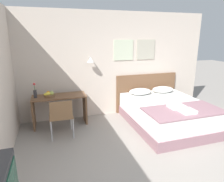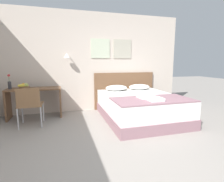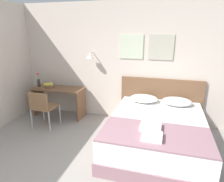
% 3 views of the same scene
% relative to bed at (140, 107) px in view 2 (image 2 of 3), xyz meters
% --- Properties ---
extents(ground_plane, '(24.00, 24.00, 0.00)m').
position_rel_bed_xyz_m(ground_plane, '(-1.05, -1.81, -0.28)').
color(ground_plane, gray).
extents(wall_back, '(5.36, 0.31, 2.65)m').
position_rel_bed_xyz_m(wall_back, '(-1.04, 1.13, 1.05)').
color(wall_back, beige).
rests_on(wall_back, ground_plane).
extents(bed, '(1.66, 2.08, 0.57)m').
position_rel_bed_xyz_m(bed, '(0.00, 0.00, 0.00)').
color(bed, gray).
rests_on(bed, ground_plane).
extents(headboard, '(1.78, 0.06, 1.03)m').
position_rel_bed_xyz_m(headboard, '(0.00, 1.07, 0.23)').
color(headboard, brown).
rests_on(headboard, ground_plane).
extents(pillow_left, '(0.59, 0.43, 0.15)m').
position_rel_bed_xyz_m(pillow_left, '(-0.34, 0.77, 0.36)').
color(pillow_left, white).
rests_on(pillow_left, bed).
extents(pillow_right, '(0.59, 0.43, 0.15)m').
position_rel_bed_xyz_m(pillow_right, '(0.34, 0.77, 0.36)').
color(pillow_right, white).
rests_on(pillow_right, bed).
extents(throw_blanket, '(1.61, 0.83, 0.02)m').
position_rel_bed_xyz_m(throw_blanket, '(0.00, -0.60, 0.30)').
color(throw_blanket, gray).
rests_on(throw_blanket, bed).
extents(folded_towel_near_foot, '(0.32, 0.28, 0.06)m').
position_rel_bed_xyz_m(folded_towel_near_foot, '(-0.08, -0.46, 0.34)').
color(folded_towel_near_foot, white).
rests_on(folded_towel_near_foot, throw_blanket).
extents(folded_towel_mid_bed, '(0.28, 0.26, 0.06)m').
position_rel_bed_xyz_m(folded_towel_mid_bed, '(-0.03, -0.75, 0.34)').
color(folded_towel_mid_bed, white).
rests_on(folded_towel_mid_bed, throw_blanket).
extents(desk, '(1.22, 0.49, 0.72)m').
position_rel_bed_xyz_m(desk, '(-2.39, 0.78, 0.22)').
color(desk, brown).
rests_on(desk, ground_plane).
extents(desk_chair, '(0.47, 0.47, 0.82)m').
position_rel_bed_xyz_m(desk_chair, '(-2.40, 0.12, 0.21)').
color(desk_chair, '#8E6642').
rests_on(desk_chair, ground_plane).
extents(fruit_bowl, '(0.26, 0.24, 0.13)m').
position_rel_bed_xyz_m(fruit_bowl, '(-2.60, 0.76, 0.49)').
color(fruit_bowl, brown).
rests_on(fruit_bowl, desk).
extents(flower_vase, '(0.07, 0.07, 0.34)m').
position_rel_bed_xyz_m(flower_vase, '(-2.90, 0.76, 0.56)').
color(flower_vase, '#333338').
rests_on(flower_vase, desk).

